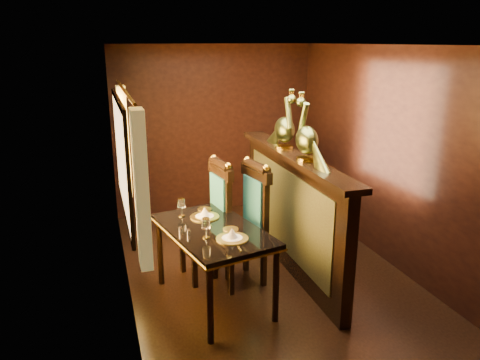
% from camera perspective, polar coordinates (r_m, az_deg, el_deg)
% --- Properties ---
extents(ground, '(5.00, 5.00, 0.00)m').
position_cam_1_polar(ground, '(5.24, 4.01, -12.41)').
color(ground, black).
rests_on(ground, ground).
extents(room_shell, '(3.04, 5.04, 2.52)m').
position_cam_1_polar(room_shell, '(4.67, 3.35, 4.76)').
color(room_shell, black).
rests_on(room_shell, ground).
extents(partition, '(0.26, 2.70, 1.36)m').
position_cam_1_polar(partition, '(5.31, 6.23, -3.60)').
color(partition, black).
rests_on(partition, ground).
extents(dining_table, '(1.09, 1.49, 1.00)m').
position_cam_1_polar(dining_table, '(4.59, -3.36, -6.72)').
color(dining_table, black).
rests_on(dining_table, ground).
extents(chair_left, '(0.55, 0.57, 1.34)m').
position_cam_1_polar(chair_left, '(5.15, -3.13, -4.39)').
color(chair_left, black).
rests_on(chair_left, ground).
extents(chair_right, '(0.57, 0.59, 1.35)m').
position_cam_1_polar(chair_right, '(5.01, 1.12, -4.87)').
color(chair_right, black).
rests_on(chair_right, ground).
extents(peacock_left, '(0.22, 0.57, 0.68)m').
position_cam_1_polar(peacock_left, '(4.76, 8.21, 6.34)').
color(peacock_left, '#1A4F33').
rests_on(peacock_left, partition).
extents(peacock_right, '(0.22, 0.58, 0.69)m').
position_cam_1_polar(peacock_right, '(5.29, 5.49, 7.47)').
color(peacock_right, '#1A4F33').
rests_on(peacock_right, partition).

